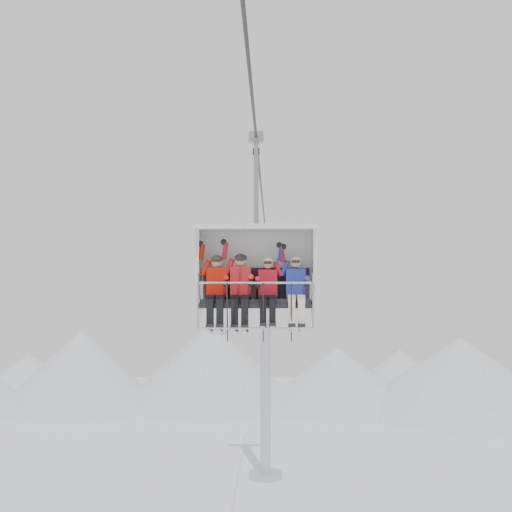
{
  "coord_description": "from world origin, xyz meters",
  "views": [
    {
      "loc": [
        0.3,
        -12.82,
        10.25
      ],
      "look_at": [
        0.0,
        0.0,
        10.86
      ],
      "focal_mm": 45.0,
      "sensor_mm": 36.0,
      "label": 1
    }
  ],
  "objects_px": {
    "skier_center_right": "(268,290)",
    "chairlift_carrier": "(256,265)",
    "skier_far_right": "(296,289)",
    "lift_tower_right": "(266,369)",
    "skier_center_left": "(241,288)",
    "skier_far_left": "(216,289)"
  },
  "relations": [
    {
      "from": "skier_center_right",
      "to": "chairlift_carrier",
      "type": "bearing_deg",
      "value": 127.03
    },
    {
      "from": "chairlift_carrier",
      "to": "skier_far_right",
      "type": "xyz_separation_m",
      "value": [
        0.8,
        -0.31,
        -0.49
      ]
    },
    {
      "from": "lift_tower_right",
      "to": "chairlift_carrier",
      "type": "bearing_deg",
      "value": -90.0
    },
    {
      "from": "chairlift_carrier",
      "to": "skier_center_left",
      "type": "distance_m",
      "value": 0.64
    },
    {
      "from": "chairlift_carrier",
      "to": "skier_far_left",
      "type": "bearing_deg",
      "value": -158.72
    },
    {
      "from": "skier_far_left",
      "to": "skier_far_right",
      "type": "xyz_separation_m",
      "value": [
        1.58,
        -0.0,
        -0.01
      ]
    },
    {
      "from": "lift_tower_right",
      "to": "chairlift_carrier",
      "type": "height_order",
      "value": "lift_tower_right"
    },
    {
      "from": "chairlift_carrier",
      "to": "skier_center_left",
      "type": "height_order",
      "value": "chairlift_carrier"
    },
    {
      "from": "skier_center_left",
      "to": "skier_center_right",
      "type": "bearing_deg",
      "value": -1.05
    },
    {
      "from": "skier_center_left",
      "to": "skier_far_right",
      "type": "xyz_separation_m",
      "value": [
        1.1,
        -0.01,
        -0.02
      ]
    },
    {
      "from": "lift_tower_right",
      "to": "skier_center_right",
      "type": "height_order",
      "value": "lift_tower_right"
    },
    {
      "from": "lift_tower_right",
      "to": "skier_center_right",
      "type": "bearing_deg",
      "value": -89.38
    },
    {
      "from": "skier_center_left",
      "to": "skier_center_right",
      "type": "distance_m",
      "value": 0.55
    },
    {
      "from": "lift_tower_right",
      "to": "skier_center_left",
      "type": "bearing_deg",
      "value": -90.8
    },
    {
      "from": "chairlift_carrier",
      "to": "skier_far_right",
      "type": "distance_m",
      "value": 0.98
    },
    {
      "from": "skier_center_right",
      "to": "skier_far_right",
      "type": "distance_m",
      "value": 0.56
    },
    {
      "from": "lift_tower_right",
      "to": "skier_center_left",
      "type": "distance_m",
      "value": 22.49
    },
    {
      "from": "skier_far_left",
      "to": "chairlift_carrier",
      "type": "bearing_deg",
      "value": 21.28
    },
    {
      "from": "skier_far_left",
      "to": "skier_center_right",
      "type": "xyz_separation_m",
      "value": [
        1.03,
        -0.01,
        -0.02
      ]
    },
    {
      "from": "chairlift_carrier",
      "to": "skier_far_right",
      "type": "relative_size",
      "value": 2.36
    },
    {
      "from": "lift_tower_right",
      "to": "skier_far_right",
      "type": "xyz_separation_m",
      "value": [
        0.8,
        -22.05,
        4.41
      ]
    },
    {
      "from": "skier_far_left",
      "to": "lift_tower_right",
      "type": "bearing_deg",
      "value": 87.95
    }
  ]
}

